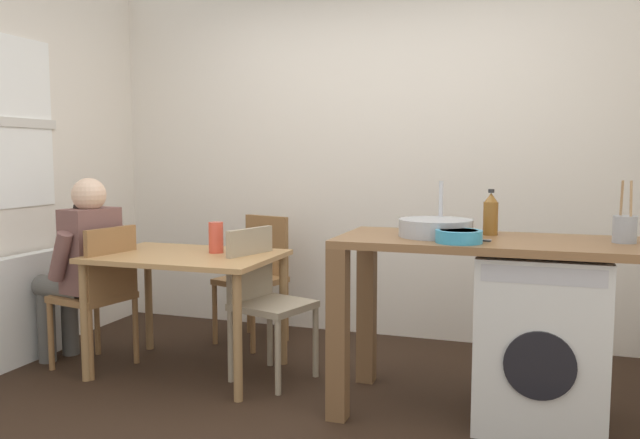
# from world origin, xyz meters

# --- Properties ---
(ground_plane) EXTENTS (5.46, 5.46, 0.00)m
(ground_plane) POSITION_xyz_m (0.00, 0.00, 0.00)
(ground_plane) COLOR black
(wall_back) EXTENTS (4.60, 0.10, 2.70)m
(wall_back) POSITION_xyz_m (0.00, 1.75, 1.35)
(wall_back) COLOR silver
(wall_back) RESTS_ON ground_plane
(radiator) EXTENTS (0.10, 0.80, 0.70)m
(radiator) POSITION_xyz_m (-2.02, 0.30, 0.35)
(radiator) COLOR white
(radiator) RESTS_ON ground_plane
(dining_table) EXTENTS (1.10, 0.76, 0.74)m
(dining_table) POSITION_xyz_m (-0.91, 0.51, 0.64)
(dining_table) COLOR tan
(dining_table) RESTS_ON ground_plane
(chair_person_seat) EXTENTS (0.47, 0.47, 0.90)m
(chair_person_seat) POSITION_xyz_m (-1.46, 0.40, 0.51)
(chair_person_seat) COLOR olive
(chair_person_seat) RESTS_ON ground_plane
(chair_opposite) EXTENTS (0.50, 0.50, 0.90)m
(chair_opposite) POSITION_xyz_m (-0.43, 0.58, 0.51)
(chair_opposite) COLOR gray
(chair_opposite) RESTS_ON ground_plane
(chair_spare_by_wall) EXTENTS (0.50, 0.50, 0.90)m
(chair_spare_by_wall) POSITION_xyz_m (-0.79, 1.28, 0.51)
(chair_spare_by_wall) COLOR olive
(chair_spare_by_wall) RESTS_ON ground_plane
(seated_person) EXTENTS (0.54, 0.54, 1.20)m
(seated_person) POSITION_xyz_m (-1.61, 0.43, 0.67)
(seated_person) COLOR #595651
(seated_person) RESTS_ON ground_plane
(kitchen_counter) EXTENTS (1.50, 0.68, 0.92)m
(kitchen_counter) POSITION_xyz_m (0.66, 0.42, 0.76)
(kitchen_counter) COLOR brown
(kitchen_counter) RESTS_ON ground_plane
(washing_machine) EXTENTS (0.60, 0.61, 0.86)m
(washing_machine) POSITION_xyz_m (1.14, 0.42, 0.43)
(washing_machine) COLOR silver
(washing_machine) RESTS_ON ground_plane
(sink_basin) EXTENTS (0.38, 0.38, 0.09)m
(sink_basin) POSITION_xyz_m (0.61, 0.42, 0.97)
(sink_basin) COLOR #9EA0A5
(sink_basin) RESTS_ON kitchen_counter
(tap) EXTENTS (0.02, 0.02, 0.28)m
(tap) POSITION_xyz_m (0.61, 0.60, 1.06)
(tap) COLOR #B2B2B7
(tap) RESTS_ON kitchen_counter
(bottle_tall_green) EXTENTS (0.08, 0.08, 0.24)m
(bottle_tall_green) POSITION_xyz_m (0.88, 0.58, 1.03)
(bottle_tall_green) COLOR brown
(bottle_tall_green) RESTS_ON kitchen_counter
(mixing_bowl) EXTENTS (0.22, 0.22, 0.06)m
(mixing_bowl) POSITION_xyz_m (0.75, 0.22, 0.95)
(mixing_bowl) COLOR teal
(mixing_bowl) RESTS_ON kitchen_counter
(utensil_crock) EXTENTS (0.11, 0.11, 0.30)m
(utensil_crock) POSITION_xyz_m (1.50, 0.47, 0.99)
(utensil_crock) COLOR gray
(utensil_crock) RESTS_ON kitchen_counter
(vase) EXTENTS (0.09, 0.09, 0.19)m
(vase) POSITION_xyz_m (-0.76, 0.61, 0.84)
(vase) COLOR #D84C38
(vase) RESTS_ON dining_table
(scissors) EXTENTS (0.15, 0.06, 0.01)m
(scissors) POSITION_xyz_m (0.82, 0.32, 0.92)
(scissors) COLOR #B2B2B7
(scissors) RESTS_ON kitchen_counter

